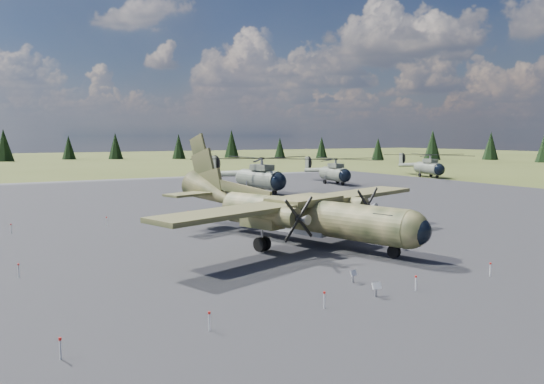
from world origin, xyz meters
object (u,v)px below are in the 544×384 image
transport_plane (295,209)px  helicopter_far (429,161)px  helicopter_near (260,168)px  helicopter_mid (334,166)px

transport_plane → helicopter_far: (58.26, 42.58, 0.70)m
helicopter_near → transport_plane: bearing=-124.0°
transport_plane → helicopter_mid: transport_plane is taller
transport_plane → helicopter_near: transport_plane is taller
transport_plane → helicopter_far: bearing=18.2°
transport_plane → helicopter_mid: 50.90m
helicopter_far → helicopter_near: bearing=-155.0°
helicopter_near → helicopter_mid: helicopter_near is taller
helicopter_near → helicopter_far: 44.97m
transport_plane → helicopter_mid: size_ratio=1.24×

